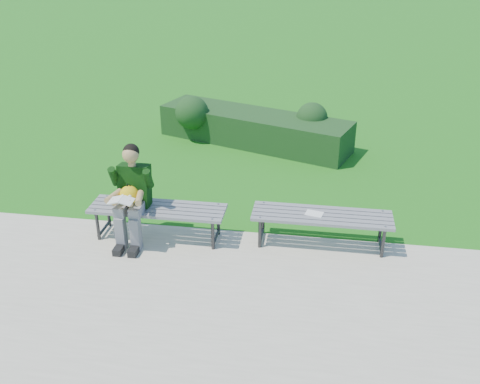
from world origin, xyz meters
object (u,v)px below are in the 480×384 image
at_px(hedge, 252,126).
at_px(bench_left, 158,211).
at_px(seated_boy, 131,192).
at_px(bench_right, 322,218).
at_px(paper_sheet, 314,214).

xyz_separation_m(hedge, bench_left, (-0.76, -3.74, 0.07)).
bearing_deg(hedge, seated_boy, -105.46).
xyz_separation_m(hedge, bench_right, (1.39, -3.61, 0.07)).
bearing_deg(bench_left, paper_sheet, 3.81).
bearing_deg(paper_sheet, hedge, 109.73).
distance_m(bench_left, bench_right, 2.16).
relative_size(seated_boy, paper_sheet, 5.24).
bearing_deg(paper_sheet, bench_left, -176.19).
height_order(hedge, seated_boy, seated_boy).
relative_size(bench_right, seated_boy, 1.37).
height_order(hedge, bench_right, hedge).
distance_m(hedge, bench_left, 3.82).
bearing_deg(paper_sheet, seated_boy, -174.37).
xyz_separation_m(bench_left, bench_right, (2.15, 0.14, 0.00)).
distance_m(hedge, paper_sheet, 3.83).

